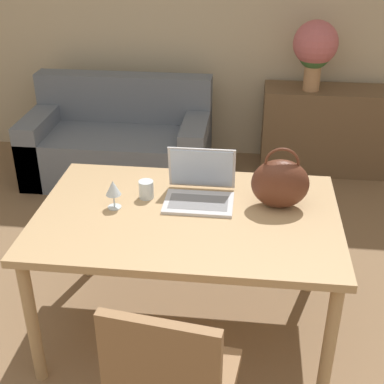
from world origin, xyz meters
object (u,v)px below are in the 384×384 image
laptop (200,186)px  flower_vase (315,48)px  drinking_glass (146,189)px  handbag (280,183)px  wine_glass (113,189)px  couch (120,144)px

laptop → flower_vase: (0.72, 1.96, 0.27)m
flower_vase → drinking_glass: bearing=-116.6°
drinking_glass → handbag: 0.68m
handbag → flower_vase: bearing=80.9°
wine_glass → flower_vase: flower_vase is taller
couch → drinking_glass: 1.89m
couch → flower_vase: bearing=9.6°
handbag → wine_glass: bearing=-172.4°
drinking_glass → flower_vase: 2.24m
drinking_glass → flower_vase: bearing=63.4°
couch → wine_glass: bearing=-76.5°
couch → wine_glass: 1.98m
wine_glass → handbag: (0.82, 0.11, 0.03)m
couch → flower_vase: (1.58, 0.27, 0.80)m
couch → laptop: size_ratio=4.33×
couch → drinking_glass: (0.58, -1.72, 0.51)m
wine_glass → flower_vase: size_ratio=0.27×
wine_glass → flower_vase: bearing=61.7°
flower_vase → handbag: bearing=-99.1°
laptop → drinking_glass: 0.28m
couch → drinking_glass: drinking_glass is taller
couch → laptop: (0.86, -1.69, 0.53)m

